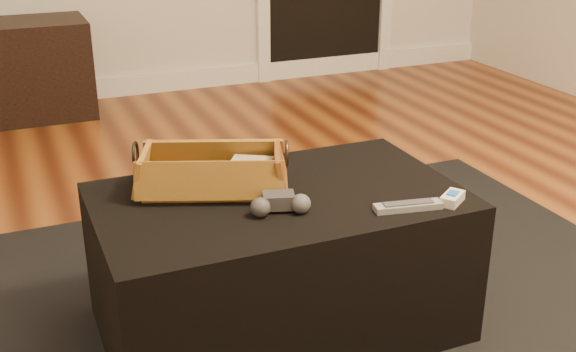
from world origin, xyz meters
name	(u,v)px	position (x,y,z in m)	size (l,w,h in m)	color
floor	(323,325)	(0.00, 0.00, -0.01)	(5.00, 5.50, 0.01)	brown
baseboard	(135,85)	(0.00, 2.73, 0.06)	(5.00, 0.04, 0.12)	white
area_rug	(286,335)	(-0.13, -0.02, 0.01)	(2.60, 2.00, 0.01)	black
ottoman	(279,262)	(-0.13, 0.03, 0.22)	(1.00, 0.60, 0.42)	black
tv_remote	(205,184)	(-0.31, 0.12, 0.46)	(0.22, 0.05, 0.02)	black
cloth_bundle	(252,170)	(-0.17, 0.12, 0.48)	(0.11, 0.08, 0.06)	tan
wicker_basket	(212,174)	(-0.29, 0.13, 0.48)	(0.46, 0.35, 0.15)	#9B6223
game_controller	(280,203)	(-0.17, -0.08, 0.46)	(0.17, 0.11, 0.05)	#2D2D30
silver_remote	(408,206)	(0.15, -0.19, 0.44)	(0.19, 0.07, 0.02)	#919498
cream_gadget	(452,198)	(0.28, -0.20, 0.45)	(0.09, 0.08, 0.03)	silver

